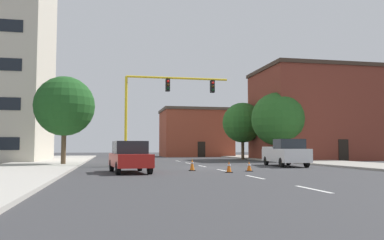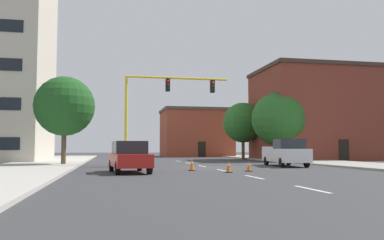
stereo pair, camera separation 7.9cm
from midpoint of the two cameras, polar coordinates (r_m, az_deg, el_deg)
name	(u,v)px [view 1 (the left image)]	position (r m, az deg, el deg)	size (l,w,h in m)	color
ground_plane	(210,168)	(27.14, 2.59, -6.89)	(160.00, 160.00, 0.00)	#38383A
sidewalk_left	(46,164)	(34.72, -20.36, -5.89)	(6.00, 56.00, 0.14)	#B2ADA3
sidewalk_right	(312,161)	(38.97, 16.89, -5.73)	(6.00, 56.00, 0.14)	#9E998E
lane_stripe_seg_0	(313,189)	(14.01, 16.85, -9.50)	(0.16, 2.40, 0.01)	silver
lane_stripe_seg_1	(255,177)	(19.02, 8.89, -8.11)	(0.16, 2.40, 0.01)	silver
lane_stripe_seg_2	(223,170)	(24.24, 4.33, -7.23)	(0.16, 2.40, 0.01)	silver
lane_stripe_seg_3	(202,166)	(29.57, 1.40, -6.65)	(0.16, 2.40, 0.01)	silver
lane_stripe_seg_4	(188,163)	(34.95, -0.62, -6.23)	(0.16, 2.40, 0.01)	silver
lane_stripe_seg_5	(178,161)	(40.36, -2.10, -5.92)	(0.16, 2.40, 0.01)	silver
building_brick_center	(195,133)	(60.54, 0.45, -1.84)	(10.42, 8.62, 7.20)	brown
building_row_right	(318,114)	(47.15, 17.62, 0.78)	(13.54, 10.02, 10.24)	brown
traffic_signal_gantry	(141,136)	(30.11, -7.48, -2.33)	(8.79, 1.20, 6.83)	yellow
tree_right_far	(243,123)	(46.86, 7.23, -0.39)	(4.70, 4.70, 6.64)	brown
tree_left_near	(64,106)	(31.86, -17.94, 1.89)	(4.56, 4.56, 6.83)	brown
tree_right_mid	(278,119)	(41.48, 12.22, 0.13)	(5.48, 5.48, 7.03)	#4C3823
pickup_truck_white	(285,153)	(30.22, 13.22, -4.64)	(2.50, 5.56, 1.99)	white
sedan_red_near_left	(130,157)	(22.32, -9.04, -5.21)	(2.30, 4.67, 1.74)	#B21E19
traffic_cone_roadside_a	(249,166)	(23.43, 8.12, -6.62)	(0.36, 0.36, 0.59)	black
traffic_cone_roadside_b	(192,165)	(23.81, -0.07, -6.43)	(0.36, 0.36, 0.74)	black
traffic_cone_roadside_c	(229,167)	(22.16, 5.23, -6.73)	(0.36, 0.36, 0.65)	black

